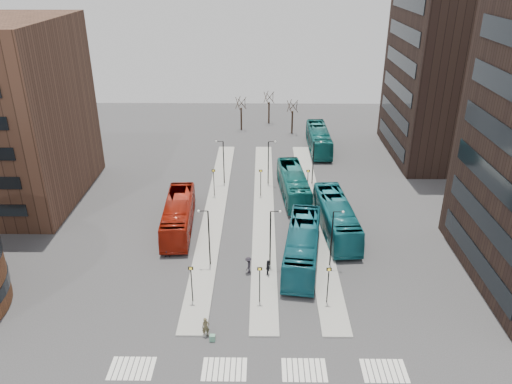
{
  "coord_description": "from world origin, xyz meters",
  "views": [
    {
      "loc": [
        1.74,
        -24.25,
        28.02
      ],
      "look_at": [
        1.11,
        24.79,
        5.0
      ],
      "focal_mm": 35.0,
      "sensor_mm": 36.0,
      "label": 1
    }
  ],
  "objects_px": {
    "teal_bus_c": "(336,217)",
    "teal_bus_d": "(319,139)",
    "commuter_a": "(166,250)",
    "commuter_b": "(268,268)",
    "traveller": "(206,327)",
    "red_bus": "(178,215)",
    "teal_bus_b": "(293,184)",
    "suitcase": "(212,338)",
    "commuter_c": "(248,265)",
    "teal_bus_a": "(302,246)"
  },
  "relations": [
    {
      "from": "teal_bus_c",
      "to": "teal_bus_a",
      "type": "bearing_deg",
      "value": -128.86
    },
    {
      "from": "traveller",
      "to": "commuter_a",
      "type": "bearing_deg",
      "value": 97.22
    },
    {
      "from": "teal_bus_b",
      "to": "commuter_a",
      "type": "height_order",
      "value": "teal_bus_b"
    },
    {
      "from": "commuter_a",
      "to": "traveller",
      "type": "bearing_deg",
      "value": 109.01
    },
    {
      "from": "suitcase",
      "to": "teal_bus_d",
      "type": "height_order",
      "value": "teal_bus_d"
    },
    {
      "from": "teal_bus_b",
      "to": "traveller",
      "type": "bearing_deg",
      "value": -112.82
    },
    {
      "from": "teal_bus_c",
      "to": "traveller",
      "type": "height_order",
      "value": "teal_bus_c"
    },
    {
      "from": "teal_bus_d",
      "to": "commuter_b",
      "type": "relative_size",
      "value": 7.46
    },
    {
      "from": "red_bus",
      "to": "teal_bus_b",
      "type": "xyz_separation_m",
      "value": [
        13.47,
        8.78,
        -0.02
      ]
    },
    {
      "from": "commuter_b",
      "to": "commuter_a",
      "type": "bearing_deg",
      "value": 62.47
    },
    {
      "from": "red_bus",
      "to": "commuter_c",
      "type": "distance_m",
      "value": 11.94
    },
    {
      "from": "teal_bus_c",
      "to": "commuter_c",
      "type": "xyz_separation_m",
      "value": [
        -9.61,
        -8.28,
        -0.96
      ]
    },
    {
      "from": "teal_bus_a",
      "to": "teal_bus_c",
      "type": "distance_m",
      "value": 7.46
    },
    {
      "from": "commuter_c",
      "to": "red_bus",
      "type": "bearing_deg",
      "value": -125.39
    },
    {
      "from": "red_bus",
      "to": "teal_bus_c",
      "type": "relative_size",
      "value": 0.95
    },
    {
      "from": "teal_bus_b",
      "to": "commuter_b",
      "type": "relative_size",
      "value": 7.24
    },
    {
      "from": "red_bus",
      "to": "commuter_a",
      "type": "relative_size",
      "value": 7.56
    },
    {
      "from": "teal_bus_d",
      "to": "commuter_c",
      "type": "bearing_deg",
      "value": -107.11
    },
    {
      "from": "commuter_b",
      "to": "commuter_c",
      "type": "relative_size",
      "value": 0.99
    },
    {
      "from": "commuter_a",
      "to": "commuter_b",
      "type": "relative_size",
      "value": 0.97
    },
    {
      "from": "teal_bus_b",
      "to": "teal_bus_d",
      "type": "distance_m",
      "value": 18.17
    },
    {
      "from": "teal_bus_b",
      "to": "teal_bus_d",
      "type": "bearing_deg",
      "value": 68.96
    },
    {
      "from": "teal_bus_d",
      "to": "traveller",
      "type": "relative_size",
      "value": 7.36
    },
    {
      "from": "teal_bus_c",
      "to": "commuter_b",
      "type": "distance_m",
      "value": 11.69
    },
    {
      "from": "teal_bus_a",
      "to": "teal_bus_d",
      "type": "relative_size",
      "value": 1.03
    },
    {
      "from": "teal_bus_b",
      "to": "teal_bus_c",
      "type": "bearing_deg",
      "value": -70.07
    },
    {
      "from": "commuter_a",
      "to": "commuter_b",
      "type": "xyz_separation_m",
      "value": [
        10.46,
        -3.24,
        0.03
      ]
    },
    {
      "from": "red_bus",
      "to": "teal_bus_c",
      "type": "height_order",
      "value": "teal_bus_c"
    },
    {
      "from": "teal_bus_c",
      "to": "teal_bus_d",
      "type": "distance_m",
      "value": 26.67
    },
    {
      "from": "teal_bus_b",
      "to": "commuter_a",
      "type": "distance_m",
      "value": 20.24
    },
    {
      "from": "teal_bus_b",
      "to": "teal_bus_c",
      "type": "xyz_separation_m",
      "value": [
        4.27,
        -9.19,
        0.1
      ]
    },
    {
      "from": "traveller",
      "to": "teal_bus_d",
      "type": "bearing_deg",
      "value": 56.01
    },
    {
      "from": "commuter_a",
      "to": "commuter_b",
      "type": "distance_m",
      "value": 10.95
    },
    {
      "from": "suitcase",
      "to": "commuter_c",
      "type": "height_order",
      "value": "commuter_c"
    },
    {
      "from": "suitcase",
      "to": "teal_bus_b",
      "type": "xyz_separation_m",
      "value": [
        7.98,
        27.2,
        1.44
      ]
    },
    {
      "from": "teal_bus_a",
      "to": "commuter_c",
      "type": "height_order",
      "value": "teal_bus_a"
    },
    {
      "from": "teal_bus_a",
      "to": "traveller",
      "type": "distance_m",
      "value": 14.21
    },
    {
      "from": "teal_bus_a",
      "to": "red_bus",
      "type": "bearing_deg",
      "value": 161.98
    },
    {
      "from": "red_bus",
      "to": "teal_bus_b",
      "type": "distance_m",
      "value": 16.08
    },
    {
      "from": "teal_bus_c",
      "to": "teal_bus_d",
      "type": "bearing_deg",
      "value": 84.0
    },
    {
      "from": "red_bus",
      "to": "commuter_c",
      "type": "bearing_deg",
      "value": -50.31
    },
    {
      "from": "teal_bus_d",
      "to": "red_bus",
      "type": "bearing_deg",
      "value": -125.77
    },
    {
      "from": "red_bus",
      "to": "teal_bus_a",
      "type": "distance_m",
      "value": 15.03
    },
    {
      "from": "suitcase",
      "to": "commuter_c",
      "type": "distance_m",
      "value": 10.1
    },
    {
      "from": "suitcase",
      "to": "commuter_a",
      "type": "relative_size",
      "value": 0.34
    },
    {
      "from": "teal_bus_a",
      "to": "commuter_b",
      "type": "xyz_separation_m",
      "value": [
        -3.46,
        -2.6,
        -0.97
      ]
    },
    {
      "from": "suitcase",
      "to": "traveller",
      "type": "bearing_deg",
      "value": 136.33
    },
    {
      "from": "teal_bus_c",
      "to": "commuter_a",
      "type": "bearing_deg",
      "value": -167.46
    },
    {
      "from": "teal_bus_d",
      "to": "traveller",
      "type": "distance_m",
      "value": 46.13
    },
    {
      "from": "commuter_a",
      "to": "commuter_c",
      "type": "height_order",
      "value": "commuter_c"
    }
  ]
}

